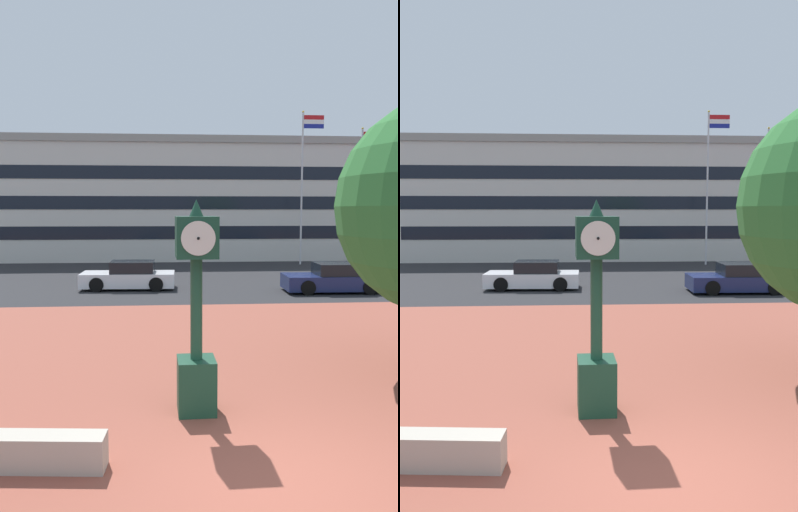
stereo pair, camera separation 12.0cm
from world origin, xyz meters
TOP-DOWN VIEW (x-y plane):
  - ground_plane at (0.00, 0.00)m, footprint 200.00×200.00m
  - plaza_brick_paving at (0.00, 4.12)m, footprint 44.00×16.25m
  - street_clock at (-0.98, 2.43)m, footprint 0.73×0.84m
  - car_street_near at (5.98, 14.80)m, footprint 4.37×1.99m
  - car_street_mid at (-3.14, 16.26)m, footprint 4.30×1.92m
  - flagpole_primary at (7.65, 25.54)m, footprint 1.46×0.14m
  - flagpole_secondary at (11.66, 25.54)m, footprint 1.46×0.14m
  - civic_building at (-0.51, 34.12)m, footprint 28.06×13.60m

SIDE VIEW (x-z plane):
  - ground_plane at x=0.00m, z-range 0.00..0.00m
  - plaza_brick_paving at x=0.00m, z-range 0.00..0.01m
  - car_street_mid at x=-3.14m, z-range -0.07..1.21m
  - car_street_near at x=5.98m, z-range -0.07..1.21m
  - street_clock at x=-0.98m, z-range -0.12..3.69m
  - civic_building at x=-0.51m, z-range 0.01..8.72m
  - flagpole_secondary at x=11.66m, z-range 0.67..9.69m
  - flagpole_primary at x=7.65m, z-range 0.70..10.73m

